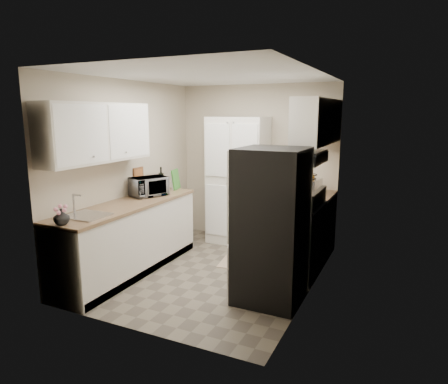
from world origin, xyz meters
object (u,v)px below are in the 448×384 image
object	(u,v)px
refrigerator	(271,226)
microwave	(149,187)
pantry_cabinet	(238,181)
electric_range	(293,239)
toaster_oven	(309,186)
wine_bottle	(161,179)

from	to	relation	value
refrigerator	microwave	bearing A→B (deg)	166.09
pantry_cabinet	electric_range	bearing A→B (deg)	-38.22
electric_range	pantry_cabinet	bearing A→B (deg)	141.78
refrigerator	toaster_oven	size ratio (longest dim) A/B	4.58
pantry_cabinet	microwave	xyz separation A→B (m)	(-0.82, -1.24, 0.05)
toaster_oven	microwave	bearing A→B (deg)	-145.78
refrigerator	pantry_cabinet	bearing A→B (deg)	123.46
electric_range	refrigerator	distance (m)	0.88
refrigerator	toaster_oven	world-z (taller)	refrigerator
pantry_cabinet	refrigerator	bearing A→B (deg)	-56.54
refrigerator	wine_bottle	size ratio (longest dim) A/B	5.47
refrigerator	wine_bottle	distance (m)	2.31
pantry_cabinet	electric_range	world-z (taller)	pantry_cabinet
pantry_cabinet	wine_bottle	distance (m)	1.21
microwave	wine_bottle	size ratio (longest dim) A/B	1.54
refrigerator	microwave	xyz separation A→B (m)	(-1.96, 0.49, 0.20)
pantry_cabinet	toaster_oven	xyz separation A→B (m)	(1.16, -0.13, 0.03)
refrigerator	toaster_oven	distance (m)	1.60
wine_bottle	electric_range	bearing A→B (deg)	-4.63
pantry_cabinet	refrigerator	xyz separation A→B (m)	(1.14, -1.73, -0.15)
microwave	wine_bottle	xyz separation A→B (m)	(-0.12, 0.49, 0.02)
pantry_cabinet	toaster_oven	bearing A→B (deg)	-6.45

